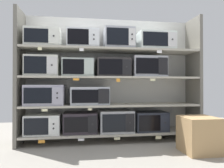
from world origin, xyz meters
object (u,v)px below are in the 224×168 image
(microwave_1, at_px, (80,123))
(microwave_2, at_px, (116,121))
(microwave_9, at_px, (148,67))
(microwave_10, at_px, (44,39))
(microwave_13, at_px, (155,42))
(shipping_carton, at_px, (199,135))
(microwave_6, at_px, (43,66))
(microwave_3, at_px, (150,121))
(microwave_4, at_px, (45,95))
(microwave_7, at_px, (78,68))
(microwave_11, at_px, (83,39))
(microwave_8, at_px, (113,68))
(microwave_12, at_px, (119,39))
(microwave_5, at_px, (90,96))
(microwave_0, at_px, (43,124))

(microwave_1, bearing_deg, microwave_2, -0.03)
(microwave_9, height_order, microwave_10, microwave_10)
(microwave_13, distance_m, shipping_carton, 1.55)
(shipping_carton, bearing_deg, microwave_2, 143.71)
(microwave_6, xyz_separation_m, microwave_10, (0.01, 0.00, 0.41))
(microwave_3, distance_m, microwave_9, 0.87)
(microwave_4, distance_m, microwave_9, 1.65)
(microwave_3, relative_size, microwave_7, 1.11)
(microwave_13, bearing_deg, shipping_carton, -65.41)
(microwave_4, distance_m, microwave_11, 1.01)
(microwave_2, relative_size, microwave_9, 0.96)
(microwave_8, height_order, microwave_9, microwave_9)
(microwave_12, bearing_deg, microwave_1, 179.97)
(microwave_7, relative_size, microwave_11, 0.96)
(microwave_3, bearing_deg, microwave_5, 179.98)
(microwave_4, height_order, microwave_7, microwave_7)
(microwave_13, bearing_deg, microwave_8, -179.97)
(microwave_2, bearing_deg, microwave_11, 180.00)
(microwave_11, height_order, microwave_13, microwave_11)
(microwave_2, height_order, shipping_carton, microwave_2)
(microwave_5, bearing_deg, microwave_9, -0.01)
(microwave_8, height_order, microwave_11, microwave_11)
(microwave_5, bearing_deg, microwave_12, -0.04)
(microwave_13, bearing_deg, microwave_5, 179.99)
(microwave_4, height_order, microwave_12, microwave_12)
(microwave_1, xyz_separation_m, microwave_3, (1.10, -0.00, -0.00))
(microwave_1, height_order, microwave_5, microwave_5)
(microwave_1, distance_m, microwave_5, 0.43)
(microwave_6, distance_m, microwave_13, 1.79)
(microwave_10, distance_m, shipping_carton, 2.55)
(microwave_11, height_order, shipping_carton, microwave_11)
(microwave_5, relative_size, shipping_carton, 1.26)
(microwave_1, distance_m, microwave_2, 0.55)
(microwave_4, distance_m, microwave_7, 0.63)
(microwave_9, height_order, shipping_carton, microwave_9)
(microwave_4, height_order, shipping_carton, microwave_4)
(microwave_5, bearing_deg, microwave_0, -179.96)
(microwave_7, xyz_separation_m, microwave_11, (0.07, 0.00, 0.44))
(microwave_2, distance_m, microwave_6, 1.38)
(microwave_3, xyz_separation_m, microwave_13, (0.08, 0.00, 1.27))
(microwave_1, xyz_separation_m, shipping_carton, (1.51, -0.71, -0.07))
(microwave_0, xyz_separation_m, microwave_8, (1.04, -0.00, 0.85))
(microwave_1, bearing_deg, microwave_5, 0.01)
(microwave_5, relative_size, microwave_8, 1.14)
(microwave_7, relative_size, microwave_10, 0.92)
(microwave_8, bearing_deg, microwave_7, 179.99)
(microwave_9, bearing_deg, microwave_1, 180.00)
(microwave_6, xyz_separation_m, microwave_13, (1.74, 0.00, 0.42))
(microwave_12, bearing_deg, shipping_carton, -37.55)
(microwave_6, height_order, microwave_13, microwave_13)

